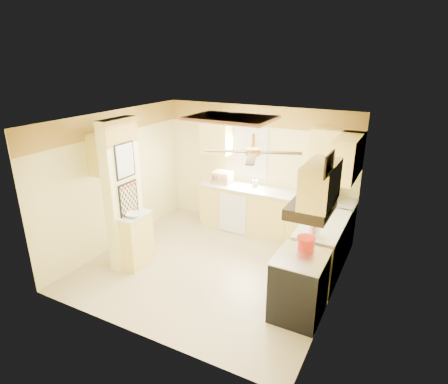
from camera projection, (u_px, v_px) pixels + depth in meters
The scene contains 34 objects.
floor at pixel (212, 266), 6.42m from camera, with size 4.00×4.00×0.00m, color tan.
ceiling at pixel (210, 120), 5.56m from camera, with size 4.00×4.00×0.00m, color white.
wall_back at pixel (257, 168), 7.57m from camera, with size 4.00×4.00×0.00m, color #FFEF9B.
wall_front at pixel (132, 249), 4.41m from camera, with size 4.00×4.00×0.00m, color #FFEF9B.
wall_left at pixel (116, 180), 6.86m from camera, with size 3.80×3.80×0.00m, color #FFEF9B.
wall_right at pixel (338, 222), 5.12m from camera, with size 3.80×3.80×0.00m, color #FFEF9B.
wallpaper_border at pixel (259, 116), 7.19m from camera, with size 4.00×0.02×0.40m, color #FFCB4B.
partition_column at pixel (123, 195), 6.12m from camera, with size 0.20×0.70×2.50m, color #FFEF9B.
partition_ledge at pixel (137, 242), 6.30m from camera, with size 0.25×0.55×0.90m, color #EFD472.
ledge_top at pixel (135, 216), 6.14m from camera, with size 0.28×0.58×0.04m, color silver.
lower_cabinets_back at pixel (274, 214), 7.38m from camera, with size 3.00×0.60×0.90m, color #EFD472.
lower_cabinets_right at pixel (322, 250), 6.02m from camera, with size 0.60×1.40×0.90m, color #EFD472.
countertop_back at pixel (275, 192), 7.21m from camera, with size 3.04×0.64×0.04m, color silver.
countertop_right at pixel (324, 223), 5.87m from camera, with size 0.64×1.44×0.04m, color silver.
dishwasher_panel at pixel (233, 214), 7.45m from camera, with size 0.58×0.02×0.80m, color white.
window at pixel (246, 153), 7.56m from camera, with size 0.92×0.02×1.02m.
upper_cab_back_left at pixel (216, 137), 7.59m from camera, with size 0.60×0.35×0.70m, color #EFD472.
upper_cab_back_right at pixel (336, 150), 6.54m from camera, with size 0.90×0.35×0.70m, color #EFD472.
upper_cab_right at pixel (347, 158), 6.03m from camera, with size 0.35×1.00×0.70m, color #EFD472.
upper_cab_left_wall at pixel (110, 152), 6.37m from camera, with size 0.35×0.75×0.70m, color #EFD472.
upper_cab_over_stove at pixel (320, 184), 4.50m from camera, with size 0.35×0.76×0.52m, color #EFD472.
stove at pixel (299, 286), 5.08m from camera, with size 0.68×0.77×0.92m.
range_hood at pixel (311, 208), 4.65m from camera, with size 0.50×0.76×0.14m, color black.
poster_menu at pixel (125, 160), 5.86m from camera, with size 0.02×0.42×0.57m.
poster_nashville at pixel (129, 199), 6.09m from camera, with size 0.02×0.42×0.57m.
ceiling_light_panel at pixel (231, 118), 5.95m from camera, with size 1.35×0.95×0.06m.
ceiling_fan at pixel (253, 151), 4.61m from camera, with size 1.15×1.15×0.26m.
vent_grate at pixel (329, 164), 4.02m from camera, with size 0.02×0.40×0.25m, color black.
microwave at pixel (321, 190), 6.81m from camera, with size 0.54×0.37×0.30m, color white.
bowl at pixel (133, 215), 6.06m from camera, with size 0.24×0.24×0.06m, color white.
dutch_oven at pixel (306, 243), 5.09m from camera, with size 0.25×0.25×0.17m.
kettle at pixel (315, 229), 5.38m from camera, with size 0.16×0.16×0.24m.
dish_rack at pixel (222, 179), 7.66m from camera, with size 0.42×0.32×0.23m.
utensil_crock at pixel (255, 183), 7.44m from camera, with size 0.10×0.10×0.20m.
Camera 1 is at (2.77, -4.86, 3.40)m, focal length 30.00 mm.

